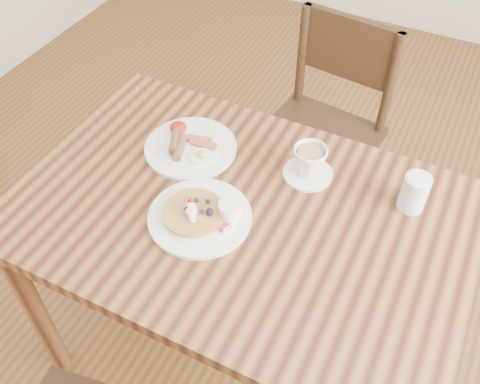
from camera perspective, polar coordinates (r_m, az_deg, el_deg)
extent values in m
plane|color=#533417|center=(2.03, 0.00, -16.01)|extent=(5.00, 5.00, 0.00)
cube|color=brown|center=(1.42, 0.00, -2.48)|extent=(1.20, 0.80, 0.04)
cylinder|color=brown|center=(1.81, -21.02, -11.61)|extent=(0.06, 0.06, 0.71)
cylinder|color=brown|center=(1.87, 20.07, -8.37)|extent=(0.06, 0.06, 0.71)
cylinder|color=brown|center=(2.10, -9.09, 2.18)|extent=(0.06, 0.06, 0.71)
cube|color=#352413|center=(2.07, 8.04, 5.32)|extent=(0.47, 0.47, 0.04)
cylinder|color=#352413|center=(2.18, 1.02, -0.13)|extent=(0.04, 0.04, 0.43)
cylinder|color=#352413|center=(2.08, 9.40, -4.16)|extent=(0.04, 0.04, 0.43)
cylinder|color=#352413|center=(2.41, 5.71, 5.09)|extent=(0.04, 0.04, 0.43)
cylinder|color=#352413|center=(2.31, 13.45, 1.68)|extent=(0.04, 0.04, 0.43)
cylinder|color=#352413|center=(2.03, 15.65, 10.67)|extent=(0.04, 0.04, 0.43)
cylinder|color=#352413|center=(2.14, 6.61, 14.13)|extent=(0.04, 0.04, 0.43)
cube|color=#352413|center=(2.03, 11.56, 14.81)|extent=(0.38, 0.08, 0.24)
cylinder|color=white|center=(1.39, -4.29, -2.67)|extent=(0.27, 0.27, 0.01)
cylinder|color=white|center=(1.38, -4.31, -2.49)|extent=(0.19, 0.19, 0.01)
cylinder|color=#B22D59|center=(1.37, -2.29, -2.82)|extent=(0.07, 0.07, 0.00)
cylinder|color=#C68C47|center=(1.38, -4.97, -2.17)|extent=(0.16, 0.16, 0.01)
ellipsoid|color=white|center=(1.37, -5.31, -1.77)|extent=(0.03, 0.03, 0.02)
ellipsoid|color=white|center=(1.35, -5.28, -2.81)|extent=(0.02, 0.02, 0.01)
cylinder|color=white|center=(1.36, -1.08, -1.86)|extent=(0.06, 0.06, 0.04)
cylinder|color=#591E07|center=(1.35, -1.09, -1.41)|extent=(0.05, 0.05, 0.00)
sphere|color=black|center=(1.37, -3.61, -1.76)|extent=(0.02, 0.02, 0.02)
sphere|color=#1E234C|center=(1.38, -3.33, -1.10)|extent=(0.01, 0.01, 0.01)
sphere|color=#1E234C|center=(1.40, -4.34, -0.48)|extent=(0.01, 0.01, 0.01)
sphere|color=#B21938|center=(1.38, -5.06, -1.25)|extent=(0.02, 0.02, 0.02)
sphere|color=black|center=(1.36, -5.35, -1.96)|extent=(0.02, 0.02, 0.02)
sphere|color=#1E234C|center=(1.35, -4.32, -2.72)|extent=(0.01, 0.01, 0.01)
sphere|color=#1E234C|center=(1.33, -2.79, -4.55)|extent=(0.01, 0.01, 0.01)
sphere|color=#B21938|center=(1.35, -1.51, -3.64)|extent=(0.01, 0.01, 0.01)
cylinder|color=white|center=(1.58, -5.28, 4.73)|extent=(0.27, 0.27, 0.01)
cylinder|color=white|center=(1.57, -5.30, 4.92)|extent=(0.19, 0.19, 0.01)
cylinder|color=brown|center=(1.57, -6.97, 5.34)|extent=(0.06, 0.10, 0.03)
cylinder|color=brown|center=(1.55, -6.47, 4.74)|extent=(0.06, 0.10, 0.03)
cube|color=maroon|center=(1.58, -4.45, 5.66)|extent=(0.08, 0.04, 0.01)
cube|color=maroon|center=(1.56, -3.94, 5.18)|extent=(0.08, 0.03, 0.01)
cylinder|color=white|center=(1.53, -4.10, 3.81)|extent=(0.07, 0.07, 0.00)
ellipsoid|color=yellow|center=(1.52, -4.12, 4.08)|extent=(0.03, 0.03, 0.01)
ellipsoid|color=#A5190F|center=(1.62, -6.62, 6.89)|extent=(0.05, 0.05, 0.03)
cylinder|color=white|center=(1.51, 7.23, 1.96)|extent=(0.14, 0.14, 0.01)
imported|color=white|center=(1.47, 7.40, 3.29)|extent=(0.12, 0.12, 0.09)
cylinder|color=tan|center=(1.45, 7.52, 4.21)|extent=(0.07, 0.07, 0.00)
cylinder|color=silver|center=(1.45, 18.09, -0.06)|extent=(0.07, 0.07, 0.11)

